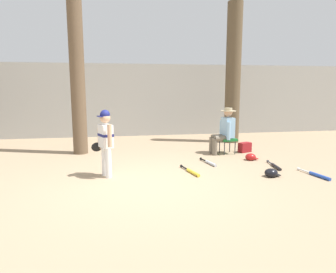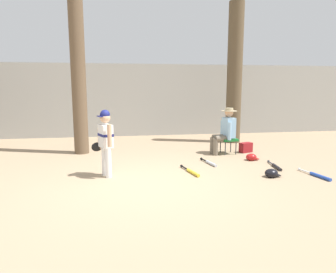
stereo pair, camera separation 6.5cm
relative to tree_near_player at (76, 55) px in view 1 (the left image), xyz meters
name	(u,v)px [view 1 (the left image)]	position (x,y,z in m)	size (l,w,h in m)	color
ground_plane	(148,185)	(1.47, -2.95, -2.54)	(60.00, 60.00, 0.00)	#9E8466
concrete_back_wall	(131,100)	(1.47, 2.86, -1.27)	(18.00, 0.36, 2.54)	#9E9E99
tree_near_player	(76,55)	(0.00, 0.00, 0.00)	(0.60, 0.60, 5.72)	brown
tree_behind_spectator	(233,83)	(4.55, 0.95, -0.68)	(0.69, 0.69, 4.40)	brown
young_ballplayer	(105,139)	(0.72, -2.26, -1.79)	(0.47, 0.55, 1.31)	white
folding_stool	(227,140)	(3.81, -0.68, -2.17)	(0.44, 0.44, 0.41)	#196B2D
seated_spectator	(224,130)	(3.71, -0.69, -1.90)	(0.67, 0.54, 1.20)	#6B6051
handbag_beside_stool	(245,147)	(4.33, -0.60, -2.41)	(0.34, 0.18, 0.26)	maroon
bat_aluminum_silver	(210,163)	(3.01, -1.70, -2.51)	(0.20, 0.71, 0.07)	#B7BCC6
bat_black_composite	(275,166)	(4.32, -2.22, -2.51)	(0.17, 0.74, 0.07)	black
bat_yellow_trainer	(192,172)	(2.42, -2.34, -2.51)	(0.24, 0.81, 0.07)	yellow
bat_blue_youth	(317,175)	(4.78, -2.99, -2.51)	(0.20, 0.81, 0.07)	#2347AD
batting_helmet_red	(251,157)	(4.10, -1.48, -2.46)	(0.30, 0.23, 0.17)	#A81919
batting_helmet_black	(271,173)	(3.90, -2.84, -2.46)	(0.30, 0.23, 0.17)	black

